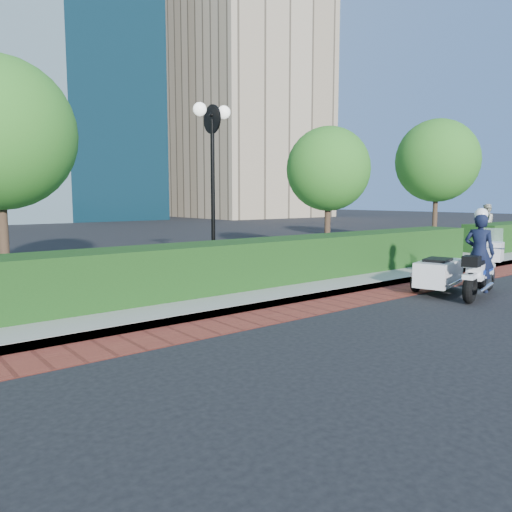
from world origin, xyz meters
TOP-DOWN VIEW (x-y plane):
  - ground at (0.00, 0.00)m, footprint 120.00×120.00m
  - brick_strip at (0.00, 1.50)m, footprint 60.00×1.00m
  - sidewalk at (0.00, 6.00)m, footprint 60.00×8.00m
  - hedge_main at (0.00, 3.60)m, footprint 18.00×1.20m
  - lamppost at (1.00, 5.20)m, footprint 1.02×0.70m
  - tree_c at (6.50, 6.50)m, footprint 2.80×2.80m
  - tree_d at (13.00, 6.50)m, footprint 3.40×3.40m
  - tower_right at (28.00, 38.00)m, footprint 14.00×12.00m
  - police_motorcycle at (4.16, 0.34)m, footprint 2.35×1.70m
  - pedestrian at (15.62, 5.62)m, footprint 0.90×0.74m

SIDE VIEW (x-z plane):
  - ground at x=0.00m, z-range 0.00..0.00m
  - brick_strip at x=0.00m, z-range 0.00..0.01m
  - sidewalk at x=0.00m, z-range 0.00..0.15m
  - police_motorcycle at x=4.16m, z-range -0.30..1.60m
  - hedge_main at x=0.00m, z-range 0.15..1.15m
  - pedestrian at x=15.62m, z-range 0.15..1.83m
  - lamppost at x=1.00m, z-range 0.85..5.06m
  - tree_c at x=6.50m, z-range 0.90..5.20m
  - tree_d at x=13.00m, z-range 1.03..6.19m
  - tower_right at x=28.00m, z-range 0.00..28.00m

